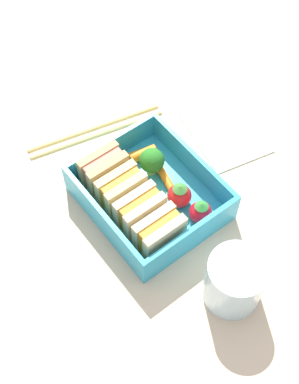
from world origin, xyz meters
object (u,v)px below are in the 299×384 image
(sandwich_left, at_px, (159,233))
(chopstick_pair, at_px, (96,130))
(sandwich_center_right, at_px, (104,170))
(sandwich_center, at_px, (121,190))
(carrot_stick_far_left, at_px, (168,183))
(drinking_glass, at_px, (236,280))
(folded_napkin, at_px, (225,131))
(broccoli_floret, at_px, (152,161))
(strawberry_left, at_px, (179,195))
(strawberry_far_left, at_px, (201,212))
(carrot_stick_left, at_px, (143,154))
(sandwich_center_left, at_px, (140,211))

(sandwich_left, relative_size, chopstick_pair, 0.30)
(sandwich_left, relative_size, sandwich_center_right, 1.00)
(sandwich_center, distance_m, carrot_stick_far_left, 0.07)
(sandwich_center, xyz_separation_m, drinking_glass, (-0.18, -0.03, -0.00))
(chopstick_pair, bearing_deg, drinking_glass, 178.07)
(sandwich_center_right, height_order, folded_napkin, sandwich_center_right)
(broccoli_floret, bearing_deg, strawberry_left, 178.64)
(sandwich_left, distance_m, drinking_glass, 0.10)
(strawberry_far_left, bearing_deg, carrot_stick_left, -0.21)
(sandwich_center_left, relative_size, sandwich_center_right, 1.00)
(sandwich_center_left, height_order, drinking_glass, drinking_glass)
(sandwich_center_left, relative_size, folded_napkin, 0.49)
(strawberry_left, relative_size, chopstick_pair, 0.19)
(sandwich_center_left, relative_size, sandwich_center, 1.00)
(chopstick_pair, bearing_deg, carrot_stick_far_left, -171.99)
(sandwich_center_left, relative_size, carrot_stick_far_left, 1.10)
(sandwich_center_left, bearing_deg, strawberry_far_left, -124.78)
(sandwich_center_right, height_order, carrot_stick_far_left, sandwich_center_right)
(strawberry_left, xyz_separation_m, carrot_stick_far_left, (0.03, -0.00, -0.01))
(folded_napkin, bearing_deg, sandwich_center_left, 104.10)
(sandwich_center_right, relative_size, chopstick_pair, 0.30)
(carrot_stick_left, xyz_separation_m, chopstick_pair, (0.08, 0.02, -0.02))
(chopstick_pair, bearing_deg, folded_napkin, -127.86)
(strawberry_far_left, xyz_separation_m, strawberry_left, (0.03, 0.01, 0.00))
(carrot_stick_left, bearing_deg, sandwich_center, 121.67)
(strawberry_far_left, bearing_deg, sandwich_left, 85.90)
(chopstick_pair, relative_size, folded_napkin, 1.67)
(strawberry_far_left, relative_size, broccoli_floret, 0.83)
(sandwich_center_left, distance_m, broccoli_floret, 0.08)
(carrot_stick_left, bearing_deg, folded_napkin, -103.36)
(sandwich_left, xyz_separation_m, drinking_glass, (-0.10, -0.03, -0.00))
(sandwich_left, xyz_separation_m, carrot_stick_left, (0.11, -0.06, -0.02))
(sandwich_center_left, bearing_deg, sandwich_left, 180.00)
(folded_napkin, bearing_deg, carrot_stick_far_left, 101.73)
(broccoli_floret, distance_m, carrot_stick_left, 0.03)
(carrot_stick_far_left, height_order, carrot_stick_left, carrot_stick_left)
(sandwich_left, height_order, drinking_glass, drinking_glass)
(sandwich_left, xyz_separation_m, folded_napkin, (0.09, -0.19, -0.03))
(strawberry_far_left, bearing_deg, sandwich_center_left, 55.22)
(sandwich_center_right, relative_size, folded_napkin, 0.49)
(sandwich_center_left, distance_m, sandwich_center, 0.04)
(carrot_stick_left, relative_size, folded_napkin, 0.31)
(sandwich_left, bearing_deg, chopstick_pair, -11.72)
(sandwich_center_left, bearing_deg, carrot_stick_far_left, -71.16)
(strawberry_left, xyz_separation_m, drinking_glass, (-0.13, 0.02, 0.01))
(strawberry_left, height_order, chopstick_pair, strawberry_left)
(sandwich_center_left, xyz_separation_m, folded_napkin, (0.05, -0.19, -0.03))
(sandwich_center, distance_m, chopstick_pair, 0.13)
(strawberry_far_left, bearing_deg, folded_napkin, -54.41)
(strawberry_left, relative_size, carrot_stick_far_left, 0.69)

